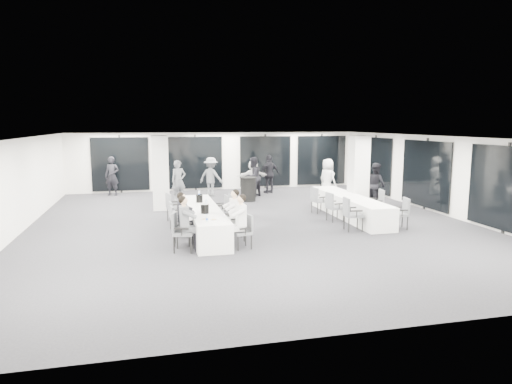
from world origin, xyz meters
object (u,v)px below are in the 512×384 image
(banquet_table_side, at_px, (349,206))
(chair_main_left_second, at_px, (179,226))
(chair_main_left_far, at_px, (173,206))
(chair_main_right_fourth, at_px, (228,209))
(banquet_table_main, at_px, (204,220))
(chair_main_right_mid, at_px, (233,215))
(chair_side_left_near, at_px, (351,212))
(standing_guest_f, at_px, (253,175))
(chair_main_left_mid, at_px, (177,220))
(standing_guest_e, at_px, (328,176))
(standing_guest_h, at_px, (376,182))
(standing_guest_c, at_px, (211,174))
(chair_main_right_near, at_px, (245,229))
(chair_side_left_far, at_px, (318,198))
(ice_bucket_near, at_px, (205,209))
(chair_main_left_fourth, at_px, (175,214))
(chair_side_right_mid, at_px, (377,202))
(chair_main_left_near, at_px, (180,229))
(standing_guest_a, at_px, (178,178))
(standing_guest_g, at_px, (112,173))
(chair_side_left_mid, at_px, (333,205))
(cocktail_table, at_px, (248,189))
(chair_side_right_near, at_px, (402,211))
(ice_bucket_far, at_px, (199,199))
(standing_guest_b, at_px, (253,174))
(chair_main_right_far, at_px, (223,206))
(chair_side_right_far, at_px, (358,196))

(banquet_table_side, distance_m, chair_main_left_second, 6.49)
(chair_main_left_far, xyz_separation_m, chair_main_right_fourth, (1.67, -1.17, 0.03))
(banquet_table_main, bearing_deg, chair_main_right_mid, -19.04)
(chair_side_left_near, distance_m, standing_guest_f, 7.73)
(banquet_table_main, distance_m, chair_main_left_mid, 0.92)
(standing_guest_e, height_order, standing_guest_h, standing_guest_e)
(standing_guest_f, bearing_deg, standing_guest_c, -5.73)
(chair_main_right_near, distance_m, standing_guest_e, 8.56)
(chair_side_left_far, distance_m, standing_guest_c, 5.85)
(chair_side_left_far, bearing_deg, ice_bucket_near, -69.20)
(banquet_table_main, bearing_deg, chair_main_left_fourth, 151.56)
(chair_side_right_mid, height_order, standing_guest_h, standing_guest_h)
(chair_main_left_near, relative_size, standing_guest_a, 0.52)
(standing_guest_h, bearing_deg, standing_guest_g, 52.61)
(chair_side_left_mid, xyz_separation_m, standing_guest_h, (2.73, 2.25, 0.42))
(cocktail_table, height_order, chair_side_left_mid, cocktail_table)
(chair_main_right_mid, relative_size, standing_guest_h, 0.49)
(chair_side_right_near, relative_size, standing_guest_e, 0.49)
(chair_main_left_far, bearing_deg, ice_bucket_far, 32.87)
(banquet_table_side, relative_size, chair_side_right_near, 5.22)
(banquet_table_main, bearing_deg, chair_side_left_mid, 7.00)
(chair_main_right_mid, height_order, ice_bucket_far, ice_bucket_far)
(chair_main_right_near, height_order, standing_guest_f, standing_guest_f)
(chair_main_right_mid, relative_size, standing_guest_b, 0.48)
(banquet_table_side, relative_size, standing_guest_g, 2.49)
(chair_main_left_second, bearing_deg, banquet_table_side, 117.04)
(chair_main_right_mid, relative_size, chair_side_right_mid, 0.97)
(standing_guest_b, distance_m, standing_guest_h, 5.37)
(chair_side_left_far, bearing_deg, chair_main_right_fourth, -79.81)
(chair_side_left_mid, bearing_deg, ice_bucket_far, -102.37)
(chair_side_left_mid, xyz_separation_m, ice_bucket_near, (-4.44, -1.41, 0.33))
(chair_main_left_mid, bearing_deg, chair_side_left_far, 110.85)
(banquet_table_side, distance_m, standing_guest_b, 5.62)
(chair_side_left_near, distance_m, standing_guest_h, 4.56)
(chair_main_right_near, bearing_deg, standing_guest_c, -13.31)
(banquet_table_main, xyz_separation_m, standing_guest_f, (3.08, 6.78, 0.53))
(chair_main_right_near, height_order, chair_side_left_far, chair_side_left_far)
(chair_main_left_mid, relative_size, standing_guest_a, 0.46)
(standing_guest_f, xyz_separation_m, standing_guest_g, (-6.26, 1.21, 0.10))
(banquet_table_side, distance_m, chair_main_right_far, 4.40)
(chair_side_right_near, relative_size, chair_side_right_mid, 0.96)
(chair_main_left_fourth, bearing_deg, ice_bucket_far, 115.05)
(chair_side_right_mid, xyz_separation_m, chair_side_right_far, (0.00, 1.45, -0.01))
(chair_main_right_far, distance_m, ice_bucket_near, 2.54)
(chair_main_right_far, bearing_deg, chair_side_right_mid, -105.55)
(chair_main_left_second, relative_size, ice_bucket_near, 3.50)
(chair_main_left_fourth, bearing_deg, chair_main_right_mid, 58.64)
(chair_main_right_fourth, height_order, chair_side_right_mid, chair_main_right_fourth)
(chair_main_left_fourth, height_order, chair_side_left_near, chair_side_left_near)
(banquet_table_main, distance_m, ice_bucket_far, 1.08)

